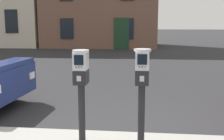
# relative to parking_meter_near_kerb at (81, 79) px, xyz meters

# --- Properties ---
(parking_meter_near_kerb) EXTENTS (0.22, 0.25, 1.25)m
(parking_meter_near_kerb) POSITION_rel_parking_meter_near_kerb_xyz_m (0.00, 0.00, 0.00)
(parking_meter_near_kerb) COLOR black
(parking_meter_near_kerb) RESTS_ON sidewalk_slab
(parking_meter_twin_adjacent) EXTENTS (0.22, 0.25, 1.27)m
(parking_meter_twin_adjacent) POSITION_rel_parking_meter_near_kerb_xyz_m (0.79, 0.00, 0.01)
(parking_meter_twin_adjacent) COLOR black
(parking_meter_twin_adjacent) RESTS_ON sidewalk_slab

